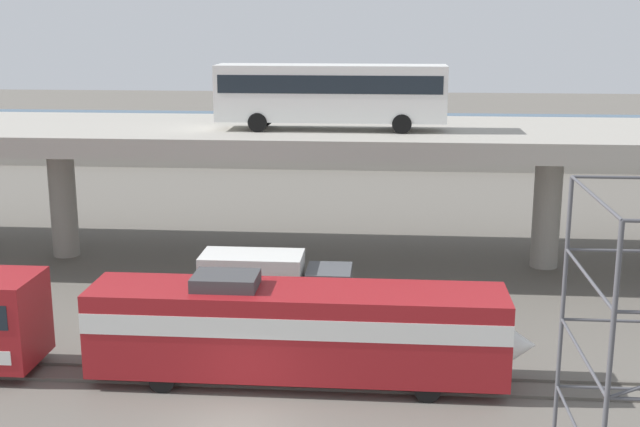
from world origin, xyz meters
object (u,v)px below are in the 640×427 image
Objects in this scene: transit_bus_on_overpass at (331,91)px; parked_car_0 at (573,132)px; parked_car_2 at (385,131)px; parked_car_3 at (209,131)px; train_locomotive at (317,328)px; parked_car_1 at (196,135)px; service_truck_west at (272,284)px.

parked_car_0 is (21.03, 38.42, -7.14)m from transit_bus_on_overpass.
parked_car_3 is at bearing 3.11° from parked_car_2.
train_locomotive reaches higher than parked_car_1.
transit_bus_on_overpass is at bearing 111.70° from parked_car_3.
parked_car_3 is at bearing 105.61° from service_truck_west.
service_truck_west is 46.26m from parked_car_3.
train_locomotive is at bearing -111.09° from parked_car_0.
parked_car_3 is (-17.26, -0.94, -0.00)m from parked_car_2.
parked_car_0 is 36.51m from parked_car_1.
train_locomotive reaches higher than parked_car_0.
parked_car_1 is 18.26m from parked_car_2.
train_locomotive is 3.97× the size of parked_car_2.
parked_car_1 is at bearing -65.83° from transit_bus_on_overpass.
transit_bus_on_overpass is 2.89× the size of parked_car_3.
train_locomotive is 51.00m from parked_car_1.
service_truck_west is 51.86m from parked_car_0.
transit_bus_on_overpass is at bearing 75.23° from service_truck_west.
transit_bus_on_overpass is 1.76× the size of service_truck_west.
transit_bus_on_overpass is 2.88× the size of parked_car_2.
parked_car_2 is at bearing -177.11° from parked_car_0.
train_locomotive is 56.90m from parked_car_0.
transit_bus_on_overpass reaches higher than service_truck_west.
parked_car_2 is (4.81, 45.48, 0.93)m from service_truck_west.
transit_bus_on_overpass is at bearing 92.17° from train_locomotive.
train_locomotive is 2.43× the size of service_truck_west.
parked_car_1 is (-15.74, 48.50, 0.38)m from train_locomotive.
parked_car_3 is (-12.45, 44.54, 0.93)m from service_truck_west.
train_locomotive is 3.92× the size of parked_car_0.
parked_car_3 is at bearing -103.12° from parked_car_1.
parked_car_3 is at bearing -177.00° from parked_car_0.
parked_car_2 is at bearing -176.89° from parked_car_3.
parked_car_3 is at bearing -68.30° from transit_bus_on_overpass.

